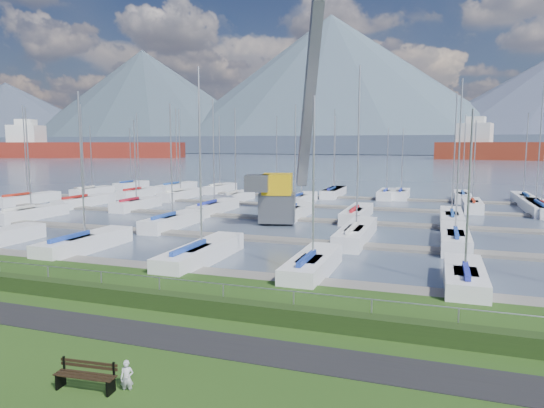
% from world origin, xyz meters
% --- Properties ---
extents(path, '(160.00, 2.00, 0.04)m').
position_xyz_m(path, '(0.00, -3.00, 0.01)').
color(path, black).
rests_on(path, grass).
extents(water, '(800.00, 540.00, 0.20)m').
position_xyz_m(water, '(0.00, 260.00, -0.40)').
color(water, '#48556A').
extents(hedge, '(80.00, 0.70, 0.70)m').
position_xyz_m(hedge, '(0.00, -0.40, 0.35)').
color(hedge, '#1F3313').
rests_on(hedge, grass).
extents(fence, '(80.00, 0.04, 0.04)m').
position_xyz_m(fence, '(0.00, 0.00, 1.20)').
color(fence, '#9A9CA2').
rests_on(fence, grass).
extents(foothill, '(900.00, 80.00, 12.00)m').
position_xyz_m(foothill, '(0.00, 330.00, 6.00)').
color(foothill, '#434E62').
rests_on(foothill, water).
extents(mountains, '(1190.00, 360.00, 115.00)m').
position_xyz_m(mountains, '(7.35, 404.62, 46.68)').
color(mountains, '#3C4558').
rests_on(mountains, water).
extents(docks, '(90.00, 41.60, 0.25)m').
position_xyz_m(docks, '(0.00, 26.00, -0.22)').
color(docks, slate).
rests_on(docks, water).
extents(bench_right, '(1.83, 0.58, 0.85)m').
position_xyz_m(bench_right, '(0.98, -7.00, 0.42)').
color(bench_right, black).
rests_on(bench_right, grass).
extents(person, '(0.44, 0.36, 1.02)m').
position_xyz_m(person, '(2.08, -6.66, 0.51)').
color(person, '#B1B2B8').
rests_on(person, grass).
extents(crane, '(7.00, 13.13, 22.35)m').
position_xyz_m(crane, '(-3.03, 24.90, 5.33)').
color(crane, slate).
rests_on(crane, water).
extents(cargo_ship_west, '(93.02, 48.47, 21.50)m').
position_xyz_m(cargo_ship_west, '(-161.37, 185.79, 3.61)').
color(cargo_ship_west, maroon).
rests_on(cargo_ship_west, water).
extents(sailboat_fleet, '(75.04, 49.46, 13.64)m').
position_xyz_m(sailboat_fleet, '(-1.69, 29.74, 5.35)').
color(sailboat_fleet, maroon).
rests_on(sailboat_fleet, water).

